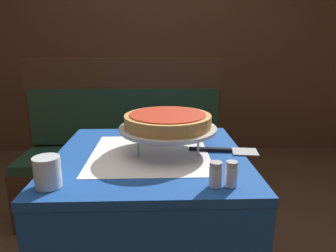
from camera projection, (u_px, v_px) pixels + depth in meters
dining_table_front at (150, 180)px, 1.22m from camera, size 0.75×0.75×0.74m
dining_table_rear at (144, 105)px, 2.76m from camera, size 0.88×0.88×0.73m
booth_bench at (125, 170)px, 2.06m from camera, size 1.36×0.45×1.07m
back_wall_panel at (154, 40)px, 3.12m from camera, size 6.00×0.04×2.40m
pizza_pan_stand at (168, 129)px, 1.20m from camera, size 0.39×0.39×0.10m
deep_dish_pizza at (168, 120)px, 1.19m from camera, size 0.35×0.35×0.05m
pizza_server at (226, 150)px, 1.21m from camera, size 0.28×0.10×0.01m
water_glass_near at (47, 172)px, 0.90m from camera, size 0.08×0.08×0.09m
salt_shaker at (216, 174)px, 0.90m from camera, size 0.04×0.04×0.08m
pepper_shaker at (231, 174)px, 0.90m from camera, size 0.04×0.04×0.08m
condiment_caddy at (157, 87)px, 2.83m from camera, size 0.14×0.14×0.18m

